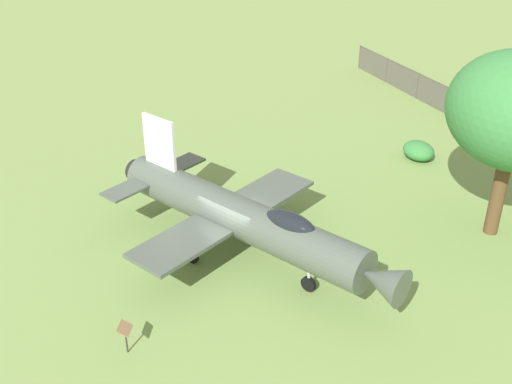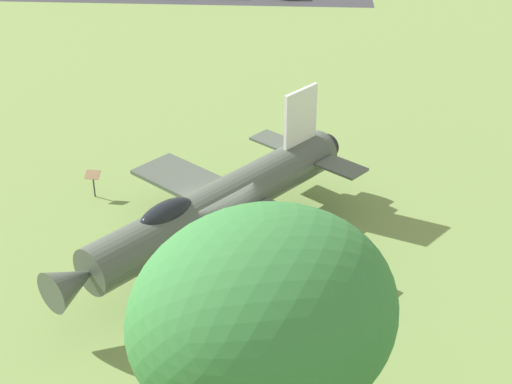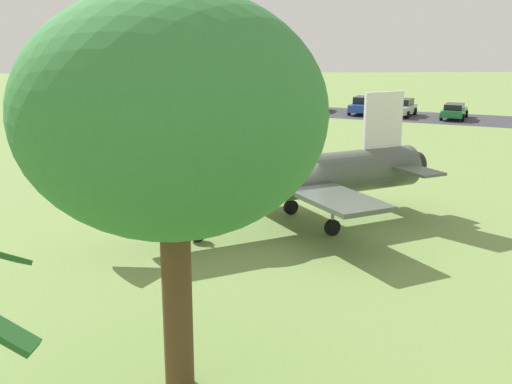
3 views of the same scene
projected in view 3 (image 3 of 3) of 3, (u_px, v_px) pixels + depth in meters
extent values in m
plane|color=#75934C|center=(284.00, 228.00, 23.23)|extent=(200.00, 200.00, 0.00)
cube|color=#38383D|center=(337.00, 113.00, 57.94)|extent=(33.51, 22.84, 0.00)
cylinder|color=#4C564C|center=(285.00, 179.00, 22.77)|extent=(11.30, 6.08, 1.64)
cone|color=#4C564C|center=(112.00, 199.00, 20.00)|extent=(2.02, 1.91, 1.39)
cylinder|color=black|center=(413.00, 164.00, 25.38)|extent=(0.94, 1.14, 0.98)
ellipsoid|color=black|center=(221.00, 167.00, 21.49)|extent=(2.38, 1.70, 0.84)
cube|color=white|center=(383.00, 120.00, 24.19)|extent=(1.71, 0.84, 2.21)
cube|color=#4C564C|center=(338.00, 199.00, 20.75)|extent=(3.34, 4.21, 0.16)
cube|color=#4C564C|center=(265.00, 169.00, 25.38)|extent=(3.34, 4.21, 0.16)
cube|color=#4C564C|center=(419.00, 171.00, 23.34)|extent=(1.72, 2.09, 0.10)
cube|color=#4C564C|center=(365.00, 156.00, 26.32)|extent=(1.72, 2.09, 0.10)
cylinder|color=#A5A8AD|center=(197.00, 214.00, 21.48)|extent=(0.12, 0.12, 1.44)
cylinder|color=black|center=(197.00, 233.00, 21.66)|extent=(0.62, 0.40, 0.60)
cylinder|color=#A5A8AD|center=(333.00, 208.00, 22.17)|extent=(0.12, 0.12, 1.44)
cylinder|color=black|center=(332.00, 227.00, 22.34)|extent=(0.62, 0.40, 0.60)
cylinder|color=#A5A8AD|center=(291.00, 190.00, 24.80)|extent=(0.12, 0.12, 1.44)
cylinder|color=black|center=(291.00, 207.00, 24.98)|extent=(0.62, 0.40, 0.60)
cylinder|color=brown|center=(177.00, 295.00, 12.34)|extent=(0.60, 0.60, 4.01)
ellipsoid|color=#387F3D|center=(171.00, 115.00, 11.45)|extent=(5.88, 5.03, 4.71)
cylinder|color=#333333|center=(200.00, 183.00, 28.40)|extent=(0.06, 0.06, 0.90)
cube|color=olive|center=(199.00, 171.00, 28.26)|extent=(0.72, 0.66, 0.25)
cube|color=#1E6B3D|center=(454.00, 112.00, 53.52)|extent=(3.63, 4.85, 0.55)
cube|color=black|center=(454.00, 107.00, 53.07)|extent=(2.39, 2.78, 0.47)
cylinder|color=black|center=(446.00, 113.00, 55.26)|extent=(0.49, 0.67, 0.64)
cylinder|color=black|center=(466.00, 114.00, 54.58)|extent=(0.49, 0.67, 0.64)
cylinder|color=black|center=(441.00, 117.00, 52.60)|extent=(0.49, 0.67, 0.64)
cylinder|color=black|center=(463.00, 118.00, 51.92)|extent=(0.49, 0.67, 0.64)
cube|color=#B2B5BA|center=(401.00, 109.00, 55.37)|extent=(3.75, 4.65, 0.65)
cube|color=black|center=(403.00, 102.00, 55.52)|extent=(2.46, 2.71, 0.55)
cylinder|color=black|center=(408.00, 115.00, 53.82)|extent=(0.51, 0.66, 0.64)
cylinder|color=black|center=(387.00, 114.00, 54.63)|extent=(0.51, 0.66, 0.64)
cylinder|color=black|center=(415.00, 111.00, 56.27)|extent=(0.51, 0.66, 0.64)
cylinder|color=black|center=(395.00, 110.00, 57.08)|extent=(0.51, 0.66, 0.64)
cube|color=#23429E|center=(362.00, 107.00, 56.82)|extent=(3.45, 4.75, 0.66)
cube|color=black|center=(364.00, 100.00, 56.98)|extent=(2.33, 2.71, 0.60)
cylinder|color=black|center=(369.00, 113.00, 55.27)|extent=(0.46, 0.67, 0.64)
cylinder|color=black|center=(349.00, 112.00, 55.90)|extent=(0.46, 0.67, 0.64)
cylinder|color=black|center=(375.00, 109.00, 57.90)|extent=(0.46, 0.67, 0.64)
cylinder|color=black|center=(356.00, 108.00, 58.52)|extent=(0.46, 0.67, 0.64)
cube|color=gold|center=(313.00, 105.00, 58.79)|extent=(3.65, 5.07, 0.63)
cube|color=black|center=(314.00, 98.00, 58.99)|extent=(2.47, 2.88, 0.52)
cylinder|color=black|center=(318.00, 110.00, 57.14)|extent=(0.46, 0.67, 0.64)
cylinder|color=black|center=(298.00, 109.00, 57.80)|extent=(0.46, 0.67, 0.64)
cylinder|color=black|center=(326.00, 107.00, 59.95)|extent=(0.46, 0.67, 0.64)
cylinder|color=black|center=(307.00, 106.00, 60.60)|extent=(0.46, 0.67, 0.64)
cube|color=black|center=(279.00, 103.00, 60.18)|extent=(3.64, 5.11, 0.63)
cube|color=black|center=(281.00, 97.00, 60.38)|extent=(2.43, 2.90, 0.58)
cylinder|color=black|center=(283.00, 108.00, 58.51)|extent=(0.46, 0.67, 0.64)
cylinder|color=black|center=(265.00, 108.00, 59.15)|extent=(0.46, 0.67, 0.64)
cylinder|color=black|center=(293.00, 105.00, 61.36)|extent=(0.46, 0.67, 0.64)
cylinder|color=black|center=(276.00, 104.00, 62.00)|extent=(0.46, 0.67, 0.64)
cube|color=silver|center=(238.00, 101.00, 62.03)|extent=(3.67, 4.92, 0.56)
cube|color=black|center=(236.00, 96.00, 61.57)|extent=(2.43, 2.82, 0.52)
cylinder|color=black|center=(236.00, 102.00, 63.80)|extent=(0.48, 0.67, 0.64)
cylinder|color=black|center=(252.00, 103.00, 63.10)|extent=(0.48, 0.67, 0.64)
cylinder|color=black|center=(223.00, 105.00, 61.09)|extent=(0.48, 0.67, 0.64)
cylinder|color=black|center=(240.00, 106.00, 60.40)|extent=(0.48, 0.67, 0.64)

